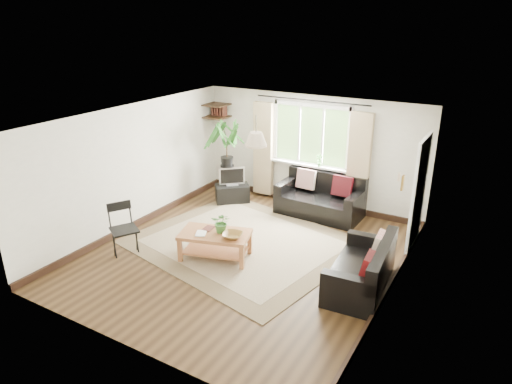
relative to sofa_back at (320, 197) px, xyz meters
The scene contains 24 objects.
floor 2.34m from the sofa_back, 101.31° to the right, with size 5.50×5.50×0.00m, color black.
ceiling 3.04m from the sofa_back, 101.31° to the right, with size 5.50×5.50×0.00m, color white.
wall_back 1.04m from the sofa_back, 132.47° to the left, with size 5.00×0.02×2.40m, color silver.
wall_front 5.09m from the sofa_back, 95.15° to the right, with size 5.00×0.02×2.40m, color silver.
wall_left 3.80m from the sofa_back, 142.60° to the right, with size 0.02×5.50×2.40m, color silver.
wall_right 3.15m from the sofa_back, 47.77° to the right, with size 0.02×5.50×2.40m, color silver.
rug 2.05m from the sofa_back, 110.56° to the right, with size 3.69×3.16×0.02m, color beige.
window 1.31m from the sofa_back, 134.89° to the left, with size 2.50×0.16×2.16m, color white, non-canonical shape.
door 2.18m from the sofa_back, 15.42° to the right, with size 0.06×0.96×2.06m, color silver.
corner_shelf 3.09m from the sofa_back, behind, with size 0.50×0.50×0.34m, color black, non-canonical shape.
pendant_lamp 2.52m from the sofa_back, 103.67° to the right, with size 0.36×0.36×0.54m, color beige, non-canonical shape.
wall_sconce 3.09m from the sofa_back, 44.68° to the right, with size 0.12×0.12×0.28m, color beige, non-canonical shape.
sofa_back is the anchor object (origin of this frame).
sofa_right 2.74m from the sofa_back, 54.41° to the right, with size 0.78×1.57×0.74m, color black, non-canonical shape.
coffee_table 2.72m from the sofa_back, 107.77° to the right, with size 1.18×0.64×0.48m, color brown, non-canonical shape.
table_plant 2.63m from the sofa_back, 106.51° to the right, with size 0.32×0.28×0.36m, color #376E2C.
bowl 2.64m from the sofa_back, 100.30° to the right, with size 0.33×0.33×0.08m, color olive.
book_a 2.98m from the sofa_back, 111.33° to the right, with size 0.17×0.23×0.02m, color white.
book_b 2.76m from the sofa_back, 113.31° to the right, with size 0.16×0.22×0.02m, color #512720.
tv_stand 2.00m from the sofa_back, behind, with size 0.73×0.41×0.39m, color black.
tv 2.00m from the sofa_back, behind, with size 0.56×0.19×0.43m, color #A5A5AA, non-canonical shape.
palm_stand 2.18m from the sofa_back, behind, with size 0.71×0.71×1.81m, color black, non-canonical shape.
folding_chair 3.97m from the sofa_back, 124.57° to the right, with size 0.47×0.47×0.92m, color black, non-canonical shape.
sill_plant 0.78m from the sofa_back, 118.36° to the left, with size 0.14×0.10×0.27m, color #2D6023.
Camera 1 is at (3.70, -5.99, 3.91)m, focal length 32.00 mm.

